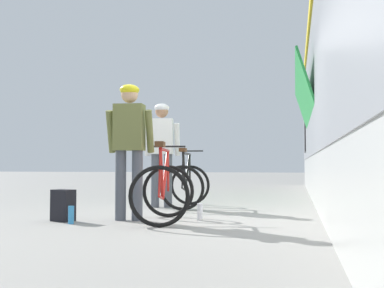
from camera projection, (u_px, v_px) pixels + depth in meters
ground_plane at (192, 218)px, 6.07m from camera, size 80.00×80.00×0.00m
cyclist_near_in_olive at (129, 139)px, 5.91m from camera, size 0.63×0.35×1.76m
cyclist_far_in_white at (162, 145)px, 7.74m from camera, size 0.65×0.38×1.76m
bicycle_near_red at (164, 190)px, 5.70m from camera, size 0.88×1.18×0.99m
bicycle_far_black at (186, 184)px, 7.64m from camera, size 0.82×1.14×0.99m
backpack_on_platform at (63, 205)px, 5.78m from camera, size 0.32×0.26×0.40m
water_bottle_near_the_bikes at (200, 212)px, 5.87m from camera, size 0.07×0.07×0.22m
water_bottle_by_the_backpack at (71, 215)px, 5.50m from camera, size 0.07×0.07×0.22m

